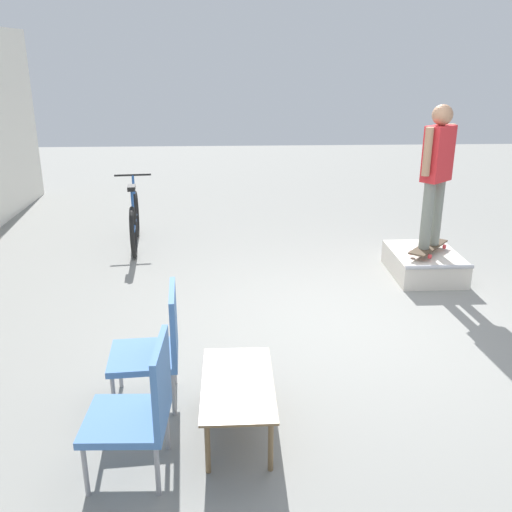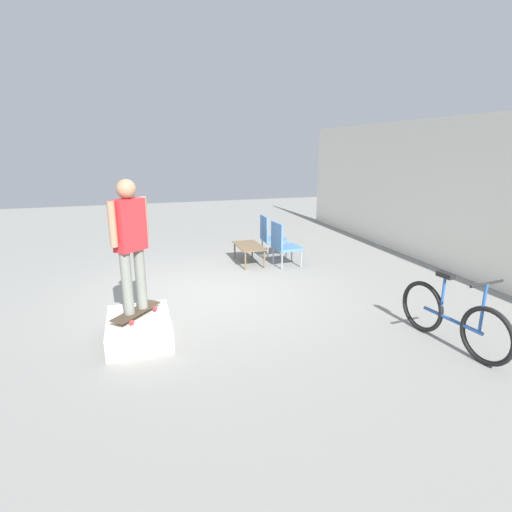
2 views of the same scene
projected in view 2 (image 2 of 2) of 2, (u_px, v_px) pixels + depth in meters
The scene contains 9 objects.
ground_plane at pixel (210, 294), 6.81m from camera, with size 24.00×24.00×0.00m, color gray.
house_wall_back at pixel (453, 196), 7.80m from camera, with size 12.00×0.06×3.00m.
skate_ramp_box at pixel (139, 329), 5.16m from camera, with size 1.05×0.79×0.32m.
skateboard_on_ramp at pixel (136, 311), 5.14m from camera, with size 0.70×0.64×0.07m.
person_skater at pixel (130, 236), 4.88m from camera, with size 0.40×0.45×1.67m.
coffee_table at pixel (249, 247), 8.52m from camera, with size 0.99×0.51×0.40m.
patio_chair_left at pixel (270, 235), 9.03m from camera, with size 0.54×0.54×0.94m.
patio_chair_right at pixel (283, 243), 8.28m from camera, with size 0.56×0.56×0.94m.
bicycle at pixel (452, 318), 4.95m from camera, with size 1.64×0.52×0.96m.
Camera 2 is at (6.35, -1.13, 2.42)m, focal length 28.00 mm.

